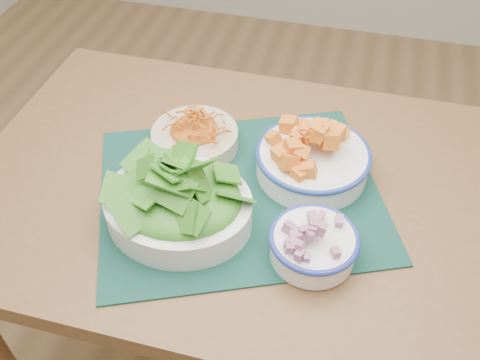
# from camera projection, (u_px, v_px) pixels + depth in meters

# --- Properties ---
(ground) EXTENTS (4.00, 4.00, 0.00)m
(ground) POSITION_uv_depth(u_px,v_px,m) (212.00, 356.00, 1.56)
(ground) COLOR #AB8352
(ground) RESTS_ON ground
(table) EXTENTS (1.08, 0.72, 0.75)m
(table) POSITION_uv_depth(u_px,v_px,m) (248.00, 222.00, 1.09)
(table) COLOR brown
(table) RESTS_ON ground
(placemat) EXTENTS (0.63, 0.59, 0.00)m
(placemat) POSITION_uv_depth(u_px,v_px,m) (240.00, 192.00, 0.99)
(placemat) COLOR black
(placemat) RESTS_ON table
(carrot_bowl) EXTENTS (0.20, 0.20, 0.07)m
(carrot_bowl) POSITION_uv_depth(u_px,v_px,m) (195.00, 134.00, 1.06)
(carrot_bowl) COLOR #C8B295
(carrot_bowl) RESTS_ON placemat
(squash_bowl) EXTENTS (0.24, 0.24, 0.11)m
(squash_bowl) POSITION_uv_depth(u_px,v_px,m) (313.00, 152.00, 0.99)
(squash_bowl) COLOR white
(squash_bowl) RESTS_ON placemat
(lettuce_bowl) EXTENTS (0.27, 0.23, 0.12)m
(lettuce_bowl) POSITION_uv_depth(u_px,v_px,m) (177.00, 198.00, 0.90)
(lettuce_bowl) COLOR white
(lettuce_bowl) RESTS_ON placemat
(onion_bowl) EXTENTS (0.15, 0.15, 0.08)m
(onion_bowl) POSITION_uv_depth(u_px,v_px,m) (314.00, 241.00, 0.86)
(onion_bowl) COLOR white
(onion_bowl) RESTS_ON placemat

